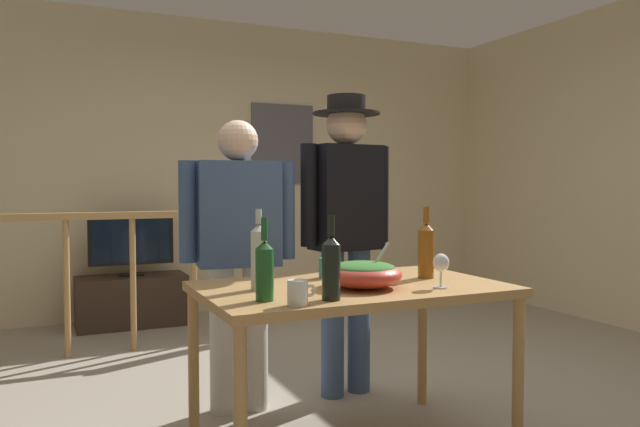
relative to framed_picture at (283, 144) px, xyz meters
The scene contains 18 objects.
ground_plane 3.13m from the framed_picture, 103.84° to the right, with size 7.67×7.67×0.00m, color #9E9384.
back_wall 0.69m from the framed_picture, behind, with size 5.90×0.10×2.74m, color beige.
side_wall_right 2.94m from the framed_picture, 38.19° to the right, with size 0.10×4.01×2.74m, color beige.
framed_picture is the anchor object (origin of this frame).
stair_railing 2.16m from the framed_picture, 145.46° to the right, with size 2.74×0.10×1.06m.
tv_console 2.05m from the framed_picture, 168.96° to the right, with size 0.90×0.40×0.43m, color #38281E.
flat_screen_tv 1.76m from the framed_picture, 167.78° to the right, with size 0.69×0.12×0.50m.
serving_table 3.48m from the framed_picture, 105.58° to the right, with size 1.34×0.82×0.76m.
salad_bowl 3.53m from the framed_picture, 105.04° to the right, with size 0.34×0.34×0.20m.
wine_glass 3.60m from the framed_picture, 99.65° to the right, with size 0.07×0.07×0.15m.
wine_bottle_amber 3.32m from the framed_picture, 98.63° to the right, with size 0.08×0.08×0.34m.
wine_bottle_dark 3.77m from the framed_picture, 107.93° to the right, with size 0.07×0.07×0.33m.
wine_bottle_clear 3.52m from the framed_picture, 112.52° to the right, with size 0.07×0.07×0.34m.
wine_bottle_green 3.77m from the framed_picture, 111.91° to the right, with size 0.07×0.07×0.32m.
mug_teal 3.24m from the framed_picture, 106.96° to the right, with size 0.11×0.08×0.10m.
mug_white 3.88m from the framed_picture, 109.98° to the right, with size 0.11×0.08×0.10m.
person_standing_left 2.91m from the framed_picture, 115.56° to the right, with size 0.61×0.27×1.54m.
person_standing_right 2.68m from the framed_picture, 102.90° to the right, with size 0.58×0.38×1.70m.
Camera 1 is at (-1.50, -3.02, 1.20)m, focal length 34.27 mm.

